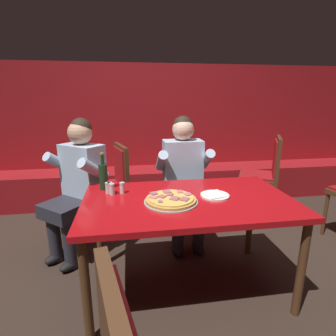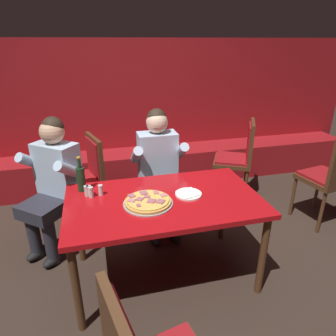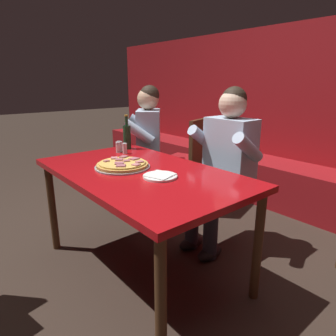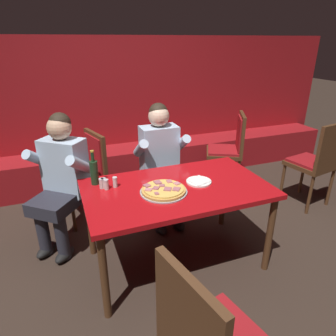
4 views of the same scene
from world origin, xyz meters
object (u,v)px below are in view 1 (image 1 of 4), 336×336
(plate_white_paper, at_px, (215,195))
(diner_standing_companion, at_px, (77,183))
(shaker_black_pepper, at_px, (108,189))
(shaker_parmesan, at_px, (112,190))
(shaker_red_pepper_flakes, at_px, (122,188))
(dining_chair_near_right, at_px, (265,171))
(pizza, at_px, (171,200))
(main_dining_table, at_px, (188,208))
(shaker_oregano, at_px, (110,188))
(diner_seated_blue_shirt, at_px, (184,176))
(dining_chair_far_right, at_px, (111,182))
(beer_bottle, at_px, (103,176))

(plate_white_paper, xyz_separation_m, diner_standing_companion, (-1.08, 0.60, -0.05))
(shaker_black_pepper, distance_m, shaker_parmesan, 0.05)
(shaker_red_pepper_flakes, bearing_deg, dining_chair_near_right, 29.75)
(pizza, distance_m, shaker_parmesan, 0.46)
(pizza, relative_size, shaker_black_pepper, 4.33)
(main_dining_table, height_order, shaker_parmesan, shaker_parmesan)
(pizza, xyz_separation_m, shaker_oregano, (-0.42, 0.24, 0.02))
(main_dining_table, bearing_deg, diner_seated_blue_shirt, 80.13)
(shaker_red_pepper_flakes, relative_size, dining_chair_far_right, 0.09)
(beer_bottle, distance_m, dining_chair_near_right, 2.05)
(dining_chair_far_right, bearing_deg, shaker_parmesan, -85.71)
(shaker_red_pepper_flakes, bearing_deg, pizza, -34.26)
(pizza, bearing_deg, dining_chair_far_right, 113.30)
(main_dining_table, relative_size, dining_chair_far_right, 1.56)
(dining_chair_near_right, distance_m, dining_chair_far_right, 1.84)
(plate_white_paper, distance_m, shaker_red_pepper_flakes, 0.69)
(shaker_parmesan, relative_size, dining_chair_far_right, 0.09)
(diner_standing_companion, bearing_deg, diner_seated_blue_shirt, 4.25)
(pizza, height_order, shaker_black_pepper, shaker_black_pepper)
(shaker_parmesan, bearing_deg, beer_bottle, 117.50)
(shaker_black_pepper, height_order, dining_chair_near_right, dining_chair_near_right)
(main_dining_table, height_order, dining_chair_far_right, dining_chair_far_right)
(pizza, xyz_separation_m, diner_seated_blue_shirt, (0.25, 0.74, -0.06))
(main_dining_table, bearing_deg, dining_chair_near_right, 42.99)
(pizza, xyz_separation_m, dining_chair_near_right, (1.36, 1.20, -0.19))
(shaker_oregano, relative_size, dining_chair_near_right, 0.09)
(pizza, bearing_deg, shaker_parmesan, 152.90)
(plate_white_paper, xyz_separation_m, dining_chair_far_right, (-0.81, 1.04, -0.20))
(diner_seated_blue_shirt, relative_size, dining_chair_near_right, 1.28)
(plate_white_paper, bearing_deg, shaker_red_pepper_flakes, 165.93)
(main_dining_table, xyz_separation_m, pizza, (-0.13, -0.05, 0.09))
(shaker_oregano, relative_size, shaker_parmesan, 1.00)
(main_dining_table, distance_m, diner_seated_blue_shirt, 0.70)
(shaker_black_pepper, relative_size, dining_chair_far_right, 0.09)
(shaker_black_pepper, xyz_separation_m, diner_seated_blue_shirt, (0.69, 0.50, -0.08))
(shaker_black_pepper, height_order, shaker_red_pepper_flakes, same)
(shaker_oregano, bearing_deg, plate_white_paper, -13.37)
(shaker_parmesan, bearing_deg, plate_white_paper, -11.35)
(diner_standing_companion, bearing_deg, shaker_black_pepper, -54.27)
(beer_bottle, relative_size, diner_standing_companion, 0.23)
(plate_white_paper, distance_m, shaker_parmesan, 0.76)
(pizza, height_order, dining_chair_near_right, dining_chair_near_right)
(pizza, relative_size, shaker_oregano, 4.33)
(diner_seated_blue_shirt, bearing_deg, dining_chair_far_right, 153.44)
(dining_chair_far_right, distance_m, diner_standing_companion, 0.53)
(pizza, relative_size, dining_chair_far_right, 0.39)
(beer_bottle, bearing_deg, shaker_red_pepper_flakes, -38.77)
(plate_white_paper, distance_m, dining_chair_far_right, 1.33)
(shaker_red_pepper_flakes, xyz_separation_m, diner_seated_blue_shirt, (0.59, 0.51, -0.08))
(shaker_parmesan, relative_size, diner_standing_companion, 0.07)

